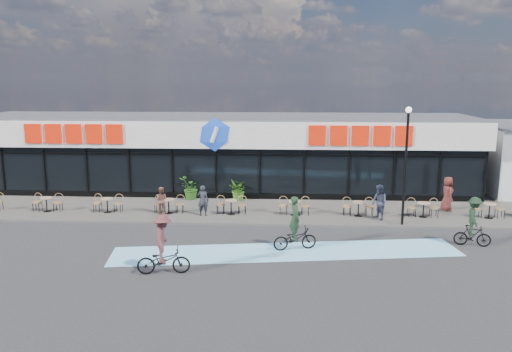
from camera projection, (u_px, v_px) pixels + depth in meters
The scene contains 23 objects.
ground at pixel (195, 238), 21.83m from camera, with size 120.00×120.00×0.00m, color #28282B.
sidewalk at pixel (210, 210), 26.22m from camera, with size 44.00×5.00×0.10m, color #524E48.
bike_lane at pixel (287, 252), 20.14m from camera, with size 14.00×2.20×0.01m, color #7FCBF0.
building at pixel (222, 152), 31.10m from camera, with size 30.60×6.57×4.75m.
lamp_post at pixel (406, 156), 22.91m from camera, with size 0.28×0.28×5.52m.
bistro_set_1 at pixel (47, 202), 25.82m from camera, with size 1.54×0.62×0.90m.
bistro_set_2 at pixel (108, 203), 25.64m from camera, with size 1.54×0.62×0.90m.
bistro_set_3 at pixel (169, 204), 25.47m from camera, with size 1.54×0.62×0.90m.
bistro_set_4 at pixel (231, 205), 25.29m from camera, with size 1.54×0.62×0.90m.
bistro_set_5 at pixel (294, 206), 25.12m from camera, with size 1.54×0.62×0.90m.
bistro_set_6 at pixel (358, 207), 24.94m from camera, with size 1.54×0.62×0.90m.
bistro_set_7 at pixel (423, 208), 24.77m from camera, with size 1.54×0.62×0.90m.
bistro_set_8 at pixel (489, 209), 24.59m from camera, with size 1.54×0.62×0.90m.
potted_plant_left at pixel (190, 188), 28.22m from camera, with size 1.17×1.02×1.30m, color #285919.
potted_plant_mid at pixel (239, 190), 28.05m from camera, with size 1.06×0.92×1.17m, color #39671D.
potted_plant_right at pixel (236, 190), 28.13m from camera, with size 0.66×0.53×1.20m, color #2B5518.
patron_left at pixel (203, 200), 24.90m from camera, with size 0.57×0.37×1.56m, color #22242B.
patron_right at pixel (161, 200), 25.27m from camera, with size 0.68×0.53×1.40m, color brown.
pedestrian_a at pixel (379, 202), 24.21m from camera, with size 0.83×0.65×1.71m, color #2D3246.
pedestrian_b at pixel (447, 194), 25.84m from camera, with size 0.87×0.57×1.78m, color #4E1E1B.
cyclist_a at pixel (295, 232), 20.24m from camera, with size 1.90×1.09×2.24m.
cyclist_b at pixel (473, 223), 20.64m from camera, with size 1.53×1.17×2.10m.
cyclist_c at pixel (163, 249), 17.71m from camera, with size 1.96×1.21×2.20m.
Camera 1 is at (3.83, -20.70, 6.92)m, focal length 35.00 mm.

